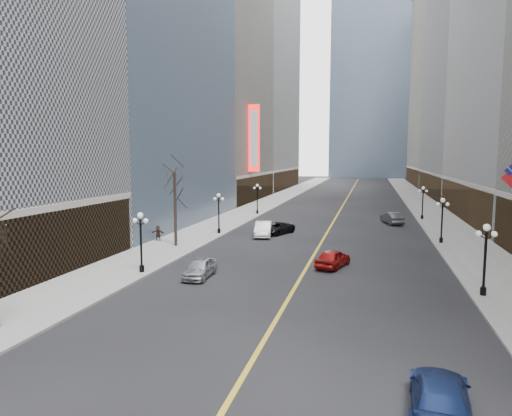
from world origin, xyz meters
The scene contains 22 objects.
sidewalk_east centered at (14.00, 70.00, 0.07)m, with size 6.00×230.00×0.15m, color gray.
sidewalk_west centered at (-14.00, 70.00, 0.07)m, with size 6.00×230.00×0.15m, color gray.
lane_line centered at (0.00, 80.00, 0.01)m, with size 0.25×200.00×0.02m, color gold.
bldg_east_c centered at (29.88, 106.00, 24.18)m, with size 26.60×40.60×48.80m.
bldg_east_d centered at (29.90, 149.00, 31.17)m, with size 26.60×46.60×62.80m.
bldg_west_c centered at (-29.88, 87.00, 25.19)m, with size 26.60×30.60×50.80m.
bldg_west_d centered at (-29.92, 121.00, 36.17)m, with size 26.60×38.60×72.80m.
streetlamp_east_1 centered at (11.80, 30.00, 2.90)m, with size 1.26×0.44×4.52m.
streetlamp_east_2 centered at (11.80, 48.00, 2.90)m, with size 1.26×0.44×4.52m.
streetlamp_east_3 centered at (11.80, 66.00, 2.90)m, with size 1.26×0.44×4.52m.
streetlamp_west_1 centered at (-11.80, 30.00, 2.90)m, with size 1.26×0.44×4.52m.
streetlamp_west_2 centered at (-11.80, 48.00, 2.90)m, with size 1.26×0.44×4.52m.
streetlamp_west_3 centered at (-11.80, 66.00, 2.90)m, with size 1.26×0.44×4.52m.
theatre_marquee centered at (-15.88, 80.00, 12.00)m, with size 2.00×0.55×12.00m.
tree_west_far centered at (-13.50, 40.00, 6.24)m, with size 3.60×3.60×7.92m.
car_nb_near centered at (-7.17, 30.13, 0.71)m, with size 1.68×4.19×1.43m, color #ACAFB4.
car_nb_mid centered at (-6.62, 47.94, 0.82)m, with size 1.73×4.95×1.63m, color silver.
car_nb_far centered at (-5.44, 49.85, 0.66)m, with size 2.18×4.72×1.31m, color black.
car_sb_near centered at (7.25, 15.27, 0.71)m, with size 1.99×4.90×1.42m, color navy.
car_sb_mid centered at (2.00, 35.61, 0.73)m, with size 1.73×4.29×1.46m, color maroon.
car_sb_far centered at (7.58, 61.09, 0.78)m, with size 1.65×4.72×1.55m, color #414548.
ped_west_far centered at (-16.40, 42.08, 0.93)m, with size 1.45×0.42×1.56m, color black.
Camera 1 is at (4.78, -0.46, 8.83)m, focal length 32.00 mm.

